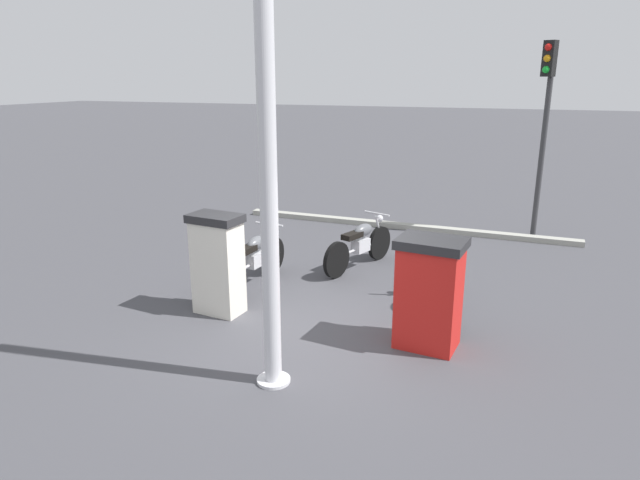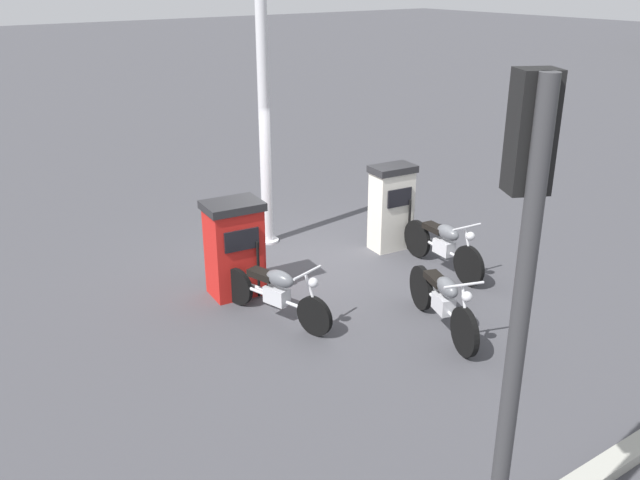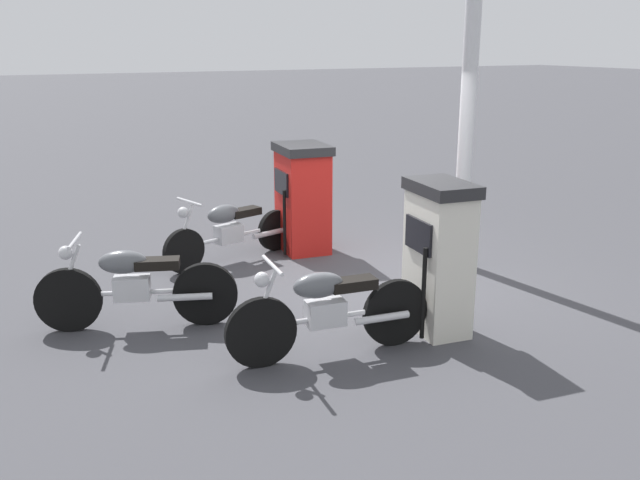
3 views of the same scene
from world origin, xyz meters
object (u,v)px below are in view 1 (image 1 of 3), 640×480
Objects in this scene: motorcycle_near_pump at (437,287)px; roadside_traffic_light at (546,108)px; fuel_pump_far at (218,263)px; canopy_support_pole at (268,192)px; motorcycle_extra at (360,244)px; motorcycle_far_pump at (254,258)px; fuel_pump_near at (429,292)px.

roadside_traffic_light is (5.06, -1.35, 2.40)m from motorcycle_near_pump.
canopy_support_pole is at bearing -133.72° from fuel_pump_far.
fuel_pump_far is 0.33× the size of canopy_support_pole.
motorcycle_far_pump is at bearing 134.57° from motorcycle_extra.
roadside_traffic_light is (6.16, -1.30, 2.07)m from fuel_pump_near.
fuel_pump_near reaches higher than motorcycle_near_pump.
motorcycle_near_pump is 5.76m from roadside_traffic_light.
fuel_pump_far is at bearing -177.69° from motorcycle_far_pump.
motorcycle_far_pump is at bearing 30.79° from canopy_support_pole.
canopy_support_pole is (-1.56, -1.64, 1.51)m from fuel_pump_far.
fuel_pump_far reaches higher than fuel_pump_near.
motorcycle_near_pump is 0.48× the size of roadside_traffic_light.
canopy_support_pole is (-4.28, -0.21, 1.83)m from motorcycle_extra.
fuel_pump_near is at bearing -177.54° from motorcycle_near_pump.
canopy_support_pole reaches higher than fuel_pump_far.
fuel_pump_near is 0.75× the size of motorcycle_near_pump.
fuel_pump_far is at bearing 144.02° from roadside_traffic_light.
fuel_pump_far is 3.09m from motorcycle_extra.
roadside_traffic_light is 8.24m from canopy_support_pole.
motorcycle_near_pump is at bearing -70.71° from fuel_pump_far.
fuel_pump_far is at bearing 152.36° from motorcycle_extra.
motorcycle_extra is 0.46× the size of roadside_traffic_light.
motorcycle_near_pump is at bearing -29.22° from canopy_support_pole.
motorcycle_extra is at bearing 138.46° from roadside_traffic_light.
motorcycle_extra is at bearing 32.69° from fuel_pump_near.
roadside_traffic_light reaches higher than motorcycle_extra.
motorcycle_far_pump is 1.03× the size of motorcycle_extra.
fuel_pump_far is 1.31m from motorcycle_far_pump.
canopy_support_pole is (-7.72, 2.83, -0.54)m from roadside_traffic_light.
fuel_pump_near is 3.17m from fuel_pump_far.
fuel_pump_near is 6.63m from roadside_traffic_light.
motorcycle_far_pump is 7.07m from roadside_traffic_light.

